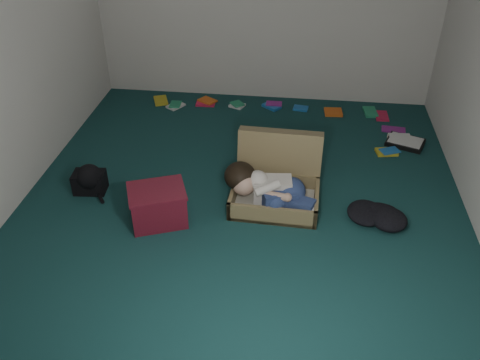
# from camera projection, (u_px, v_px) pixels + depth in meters

# --- Properties ---
(floor) EXTENTS (4.50, 4.50, 0.00)m
(floor) POSITION_uv_depth(u_px,v_px,m) (242.00, 202.00, 4.62)
(floor) COLOR #143B3B
(floor) RESTS_ON ground
(wall_front) EXTENTS (4.50, 0.00, 4.50)m
(wall_front) POSITION_uv_depth(u_px,v_px,m) (176.00, 280.00, 2.04)
(wall_front) COLOR silver
(wall_front) RESTS_ON ground
(suitcase) EXTENTS (0.80, 0.78, 0.57)m
(suitcase) POSITION_uv_depth(u_px,v_px,m) (277.00, 181.00, 4.60)
(suitcase) COLOR olive
(suitcase) RESTS_ON floor
(person) EXTENTS (0.83, 0.42, 0.35)m
(person) POSITION_uv_depth(u_px,v_px,m) (269.00, 188.00, 4.43)
(person) COLOR silver
(person) RESTS_ON suitcase
(maroon_bin) EXTENTS (0.58, 0.52, 0.33)m
(maroon_bin) POSITION_uv_depth(u_px,v_px,m) (158.00, 205.00, 4.31)
(maroon_bin) COLOR maroon
(maroon_bin) RESTS_ON floor
(backpack) EXTENTS (0.38, 0.31, 0.21)m
(backpack) POSITION_uv_depth(u_px,v_px,m) (90.00, 181.00, 4.71)
(backpack) COLOR black
(backpack) RESTS_ON floor
(clothing_pile) EXTENTS (0.44, 0.38, 0.13)m
(clothing_pile) POSITION_uv_depth(u_px,v_px,m) (374.00, 211.00, 4.41)
(clothing_pile) COLOR black
(clothing_pile) RESTS_ON floor
(paper_tray) EXTENTS (0.45, 0.40, 0.05)m
(paper_tray) POSITION_uv_depth(u_px,v_px,m) (405.00, 142.00, 5.46)
(paper_tray) COLOR black
(paper_tray) RESTS_ON floor
(book_scatter) EXTENTS (3.02, 1.17, 0.02)m
(book_scatter) POSITION_uv_depth(u_px,v_px,m) (298.00, 115.00, 6.01)
(book_scatter) COLOR gold
(book_scatter) RESTS_ON floor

